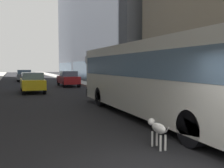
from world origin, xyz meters
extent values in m
plane|color=black|center=(0.00, 35.00, 0.00)|extent=(120.00, 120.00, 0.00)
cube|color=#ADA89E|center=(5.70, 35.00, 0.07)|extent=(2.40, 110.00, 0.15)
cube|color=slate|center=(11.90, 27.63, 9.65)|extent=(11.09, 22.44, 19.30)
cube|color=slate|center=(6.37, 27.63, 1.60)|extent=(0.08, 20.20, 2.40)
cube|color=slate|center=(11.90, 47.70, 9.13)|extent=(9.69, 16.01, 18.26)
cube|color=slate|center=(7.08, 47.70, 1.60)|extent=(0.08, 14.40, 2.40)
cube|color=silver|center=(2.80, 5.84, 1.67)|extent=(2.55, 11.50, 2.75)
cube|color=slate|center=(2.80, 5.84, 2.17)|extent=(2.57, 11.04, 0.90)
cube|color=black|center=(2.80, 11.54, 0.55)|extent=(2.55, 0.16, 0.44)
cylinder|color=black|center=(1.67, 9.39, 0.50)|extent=(0.30, 1.00, 1.00)
cylinder|color=black|center=(3.92, 9.39, 0.50)|extent=(0.30, 1.00, 1.00)
cylinder|color=black|center=(1.67, 1.69, 0.50)|extent=(0.30, 1.00, 1.00)
cube|color=silver|center=(1.34, 10.99, 2.50)|extent=(0.08, 0.24, 0.40)
cube|color=red|center=(2.80, 23.82, 0.70)|extent=(1.70, 4.42, 0.75)
cube|color=slate|center=(2.80, 23.60, 1.35)|extent=(1.57, 1.99, 0.55)
cylinder|color=black|center=(2.06, 25.61, 0.32)|extent=(0.22, 0.64, 0.64)
cylinder|color=black|center=(3.54, 25.61, 0.32)|extent=(0.22, 0.64, 0.64)
cylinder|color=black|center=(2.06, 22.02, 0.32)|extent=(0.22, 0.64, 0.64)
cylinder|color=black|center=(3.54, 22.02, 0.32)|extent=(0.22, 0.64, 0.64)
cube|color=slate|center=(-1.20, 35.45, 0.70)|extent=(1.93, 4.79, 0.75)
cube|color=slate|center=(-1.20, 35.21, 1.35)|extent=(1.77, 2.16, 0.55)
cylinder|color=black|center=(-2.05, 37.43, 0.32)|extent=(0.22, 0.64, 0.64)
cylinder|color=black|center=(-0.35, 37.43, 0.32)|extent=(0.22, 0.64, 0.64)
cylinder|color=black|center=(-2.05, 33.47, 0.32)|extent=(0.22, 0.64, 0.64)
cylinder|color=black|center=(-0.35, 33.47, 0.32)|extent=(0.22, 0.64, 0.64)
cube|color=yellow|center=(-1.20, 18.44, 0.70)|extent=(1.74, 4.54, 0.75)
cube|color=slate|center=(-1.20, 18.21, 1.35)|extent=(1.60, 2.05, 0.55)
cylinder|color=black|center=(-1.96, 20.30, 0.32)|extent=(0.22, 0.64, 0.64)
cylinder|color=black|center=(-0.44, 20.30, 0.32)|extent=(0.22, 0.64, 0.64)
cylinder|color=black|center=(-1.96, 16.58, 0.32)|extent=(0.22, 0.64, 0.64)
cylinder|color=black|center=(-0.44, 16.58, 0.32)|extent=(0.22, 0.64, 0.64)
ellipsoid|color=white|center=(0.82, 1.92, 0.53)|extent=(0.22, 0.60, 0.26)
sphere|color=white|center=(0.82, 2.30, 0.62)|extent=(0.20, 0.20, 0.20)
sphere|color=black|center=(0.76, 2.32, 0.64)|extent=(0.07, 0.07, 0.07)
sphere|color=black|center=(0.88, 2.32, 0.64)|extent=(0.07, 0.07, 0.07)
cylinder|color=white|center=(0.82, 1.52, 0.58)|extent=(0.03, 0.16, 0.19)
cylinder|color=white|center=(0.75, 2.13, 0.20)|extent=(0.06, 0.06, 0.40)
cylinder|color=white|center=(0.89, 2.13, 0.20)|extent=(0.06, 0.06, 0.40)
cylinder|color=white|center=(0.75, 1.71, 0.20)|extent=(0.06, 0.06, 0.40)
cylinder|color=white|center=(0.89, 1.71, 0.20)|extent=(0.06, 0.06, 0.40)
sphere|color=black|center=(0.87, 2.02, 0.57)|extent=(0.04, 0.04, 0.04)
sphere|color=black|center=(0.76, 1.84, 0.55)|extent=(0.04, 0.04, 0.04)
sphere|color=black|center=(0.84, 1.74, 0.59)|extent=(0.04, 0.04, 0.04)
camera|label=1|loc=(-2.67, -3.91, 2.13)|focal=42.16mm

